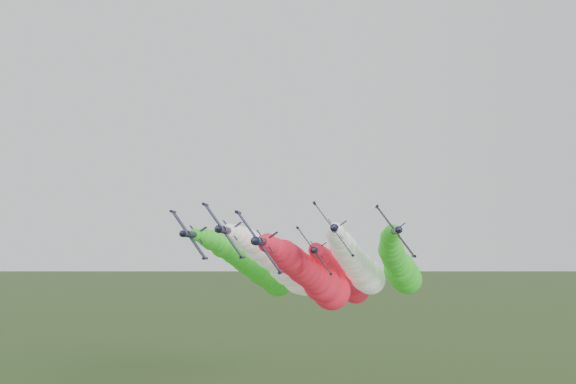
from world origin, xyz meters
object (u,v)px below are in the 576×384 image
(jet_inner_right, at_px, (358,265))
(jet_trail, at_px, (343,277))
(jet_outer_right, at_px, (400,266))
(jet_inner_left, at_px, (286,267))
(jet_outer_left, at_px, (258,268))
(jet_lead, at_px, (314,278))

(jet_inner_right, xyz_separation_m, jet_trail, (-3.50, 12.49, -3.46))
(jet_outer_right, xyz_separation_m, jet_trail, (-13.68, 6.14, -3.04))
(jet_inner_left, distance_m, jet_trail, 20.09)
(jet_inner_right, distance_m, jet_outer_left, 26.36)
(jet_inner_left, bearing_deg, jet_outer_right, 17.78)
(jet_inner_right, relative_size, jet_outer_right, 1.00)
(jet_lead, bearing_deg, jet_inner_right, 48.95)
(jet_outer_left, height_order, jet_trail, jet_outer_left)
(jet_inner_left, bearing_deg, jet_outer_left, 125.39)
(jet_outer_left, bearing_deg, jet_inner_right, -19.98)
(jet_inner_left, xyz_separation_m, jet_outer_right, (26.93, 8.63, -0.10))
(jet_inner_right, bearing_deg, jet_inner_left, -172.24)
(jet_lead, xyz_separation_m, jet_trail, (6.22, 23.65, -1.12))
(jet_trail, bearing_deg, jet_inner_right, -74.36)
(jet_lead, distance_m, jet_inner_right, 14.98)
(jet_lead, distance_m, jet_inner_left, 11.50)
(jet_inner_left, distance_m, jet_inner_right, 16.90)
(jet_inner_right, xyz_separation_m, jet_outer_right, (10.19, 6.35, -0.42))
(jet_outer_right, bearing_deg, jet_outer_left, 175.66)
(jet_trail, bearing_deg, jet_inner_left, -131.87)
(jet_lead, xyz_separation_m, jet_inner_right, (9.72, 11.16, 2.34))
(jet_outer_right, distance_m, jet_trail, 15.30)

